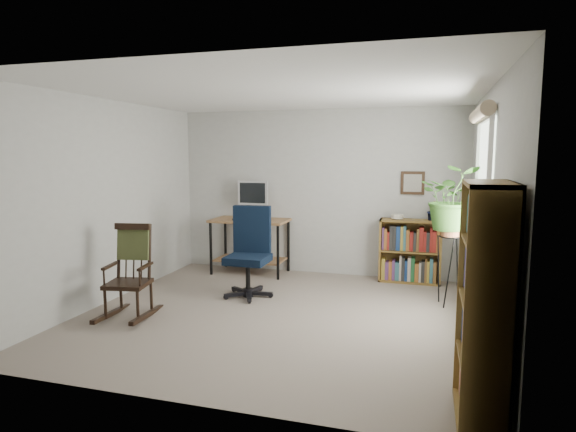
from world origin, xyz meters
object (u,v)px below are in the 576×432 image
(desk, at_px, (250,246))
(rocking_chair, at_px, (127,271))
(tall_bookshelf, at_px, (484,303))
(office_chair, at_px, (248,252))
(low_bookshelf, at_px, (410,251))

(desk, height_order, rocking_chair, rocking_chair)
(rocking_chair, height_order, tall_bookshelf, tall_bookshelf)
(desk, relative_size, tall_bookshelf, 0.71)
(rocking_chair, bearing_deg, tall_bookshelf, -27.95)
(office_chair, height_order, rocking_chair, office_chair)
(office_chair, bearing_deg, low_bookshelf, 27.78)
(office_chair, distance_m, low_bookshelf, 2.28)
(office_chair, relative_size, tall_bookshelf, 0.71)
(desk, xyz_separation_m, office_chair, (0.40, -1.14, 0.16))
(desk, height_order, office_chair, office_chair)
(rocking_chair, bearing_deg, low_bookshelf, 28.69)
(office_chair, bearing_deg, desk, 103.47)
(low_bookshelf, xyz_separation_m, tall_bookshelf, (0.59, -3.42, 0.36))
(desk, distance_m, rocking_chair, 2.30)
(rocking_chair, height_order, low_bookshelf, rocking_chair)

